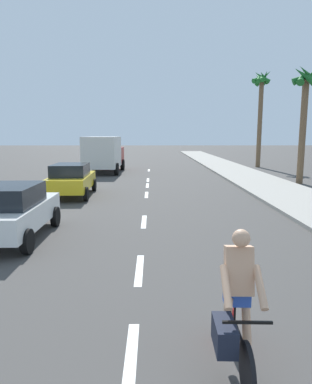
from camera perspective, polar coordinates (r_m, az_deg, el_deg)
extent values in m
plane|color=#423F3D|center=(19.20, -1.46, 0.52)|extent=(160.00, 160.00, 0.00)
cube|color=#9E998E|center=(22.18, 16.83, 1.50)|extent=(3.60, 80.00, 0.14)
cube|color=white|center=(5.10, -4.17, -25.85)|extent=(0.16, 1.80, 0.01)
cube|color=white|center=(7.89, -2.73, -12.52)|extent=(0.16, 1.80, 0.01)
cube|color=white|center=(11.99, -1.98, -4.85)|extent=(0.16, 1.80, 0.01)
cube|color=white|center=(17.29, -1.56, -0.45)|extent=(0.16, 1.80, 0.01)
cube|color=white|center=(20.45, -1.41, 1.08)|extent=(0.16, 1.80, 0.01)
cube|color=white|center=(22.97, -1.32, 1.99)|extent=(0.16, 1.80, 0.01)
cube|color=white|center=(29.27, -1.17, 3.58)|extent=(0.16, 1.80, 0.01)
cylinder|color=black|center=(4.49, 14.66, -26.57)|extent=(0.07, 0.66, 0.66)
cylinder|color=red|center=(5.35, 11.93, -20.07)|extent=(0.07, 0.66, 0.66)
cube|color=black|center=(4.82, 13.23, -21.23)|extent=(0.07, 0.95, 0.04)
cylinder|color=black|center=(4.88, 12.81, -17.56)|extent=(0.03, 0.03, 0.48)
cube|color=black|center=(4.26, 14.73, -19.93)|extent=(0.56, 0.05, 0.03)
cube|color=tan|center=(4.55, 13.39, -12.33)|extent=(0.35, 0.33, 0.63)
sphere|color=tan|center=(4.36, 13.77, -7.35)|extent=(0.22, 0.22, 0.22)
cube|color=#2D51B7|center=(4.73, 13.09, -15.82)|extent=(0.33, 0.23, 0.28)
cube|color=black|center=(4.47, 11.13, -21.95)|extent=(0.26, 0.53, 0.32)
cylinder|color=tan|center=(4.85, 14.55, -19.43)|extent=(0.12, 0.32, 0.62)
cylinder|color=tan|center=(4.80, 11.59, -19.62)|extent=(0.12, 0.20, 0.63)
cylinder|color=tan|center=(4.40, 16.70, -14.66)|extent=(0.11, 0.49, 0.41)
cylinder|color=tan|center=(4.31, 11.39, -14.94)|extent=(0.11, 0.49, 0.41)
cube|color=white|center=(10.72, -22.33, -3.49)|extent=(1.71, 3.97, 0.64)
cube|color=black|center=(10.43, -22.91, -0.51)|extent=(1.49, 2.07, 0.56)
cylinder|color=black|center=(12.32, -23.62, -3.74)|extent=(0.19, 0.64, 0.64)
cylinder|color=black|center=(11.79, -16.13, -3.88)|extent=(0.19, 0.64, 0.64)
cylinder|color=black|center=(9.31, -20.32, -7.60)|extent=(0.19, 0.64, 0.64)
cube|color=gold|center=(17.41, -13.62, 1.64)|extent=(1.93, 4.29, 0.64)
cube|color=black|center=(17.13, -13.83, 3.54)|extent=(1.64, 2.25, 0.56)
cylinder|color=black|center=(19.03, -15.40, 1.09)|extent=(0.20, 0.65, 0.64)
cylinder|color=black|center=(18.72, -10.09, 1.15)|extent=(0.20, 0.65, 0.64)
cylinder|color=black|center=(16.27, -17.58, -0.37)|extent=(0.20, 0.65, 0.64)
cylinder|color=black|center=(15.91, -11.39, -0.33)|extent=(0.20, 0.65, 0.64)
cube|color=maroon|center=(29.89, -7.79, 5.91)|extent=(2.47, 2.41, 1.40)
cube|color=silver|center=(26.92, -8.79, 6.48)|extent=(2.52, 4.23, 2.30)
cylinder|color=black|center=(30.02, -10.07, 4.43)|extent=(0.31, 0.91, 0.90)
cylinder|color=black|center=(29.65, -5.50, 4.47)|extent=(0.31, 0.91, 0.90)
cylinder|color=black|center=(26.22, -11.70, 3.69)|extent=(0.31, 0.91, 0.90)
cylinder|color=black|center=(25.79, -6.49, 3.74)|extent=(0.31, 0.91, 0.90)
cylinder|color=brown|center=(22.87, 22.88, 9.35)|extent=(0.39, 0.39, 6.47)
cone|color=#195B23|center=(23.22, 23.96, 16.93)|extent=(0.48, 1.51, 1.11)
cone|color=#195B23|center=(23.35, 23.21, 16.93)|extent=(1.54, 0.67, 1.00)
cone|color=#195B23|center=(23.17, 22.75, 17.02)|extent=(1.14, 1.42, 1.36)
cone|color=#195B23|center=(22.88, 23.16, 17.10)|extent=(1.33, 1.33, 1.46)
cone|color=#195B23|center=(22.92, 23.78, 17.05)|extent=(1.66, 0.81, 1.37)
cylinder|color=brown|center=(33.43, 16.62, 10.85)|extent=(0.40, 0.40, 8.10)
cone|color=#1E6B28|center=(33.82, 17.38, 17.44)|extent=(0.66, 1.75, 1.31)
cone|color=#1E6B28|center=(34.00, 17.16, 17.41)|extent=(1.38, 1.56, 1.50)
cone|color=#1E6B28|center=(33.99, 16.68, 17.43)|extent=(1.71, 1.03, 1.11)
cone|color=#1E6B28|center=(33.84, 16.51, 17.48)|extent=(1.04, 1.65, 1.32)
cone|color=#1E6B28|center=(33.66, 16.56, 17.52)|extent=(0.73, 1.64, 1.12)
cone|color=#1E6B28|center=(33.54, 16.96, 17.53)|extent=(1.52, 0.80, 1.29)
cone|color=#1E6B28|center=(33.62, 17.27, 17.50)|extent=(1.29, 0.97, 1.26)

